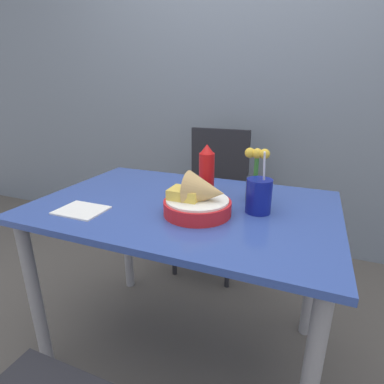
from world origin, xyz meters
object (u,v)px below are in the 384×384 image
object	(u,v)px
chair_far_window	(215,188)
ketchup_bottle	(207,170)
flower_vase	(255,178)
food_basket	(200,200)
drink_cup	(259,197)

from	to	relation	value
chair_far_window	ketchup_bottle	distance (m)	0.75
chair_far_window	flower_vase	xyz separation A→B (m)	(0.38, -0.68, 0.29)
food_basket	ketchup_bottle	distance (m)	0.24
chair_far_window	drink_cup	world-z (taller)	drink_cup
food_basket	drink_cup	world-z (taller)	drink_cup
chair_far_window	flower_vase	bearing A→B (deg)	-60.88
drink_cup	flower_vase	bearing A→B (deg)	107.14
food_basket	ketchup_bottle	xyz separation A→B (m)	(-0.06, 0.23, 0.05)
food_basket	drink_cup	size ratio (longest dim) A/B	1.05
chair_far_window	ketchup_bottle	bearing A→B (deg)	-75.78
chair_far_window	food_basket	world-z (taller)	chair_far_window
ketchup_bottle	chair_far_window	bearing A→B (deg)	104.22
ketchup_bottle	flower_vase	distance (m)	0.21
drink_cup	ketchup_bottle	bearing A→B (deg)	151.94
chair_far_window	food_basket	xyz separation A→B (m)	(0.22, -0.90, 0.26)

